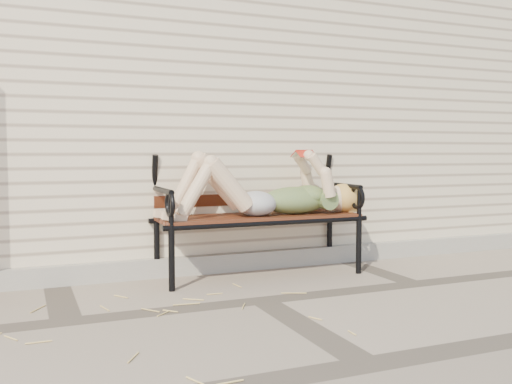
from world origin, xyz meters
name	(u,v)px	position (x,y,z in m)	size (l,w,h in m)	color
ground	(263,300)	(0.00, 0.00, 0.00)	(80.00, 80.00, 0.00)	gray
house_wall	(159,108)	(0.00, 3.00, 1.50)	(8.00, 4.00, 3.00)	beige
foundation_strip	(216,263)	(0.00, 0.97, 0.07)	(8.00, 0.10, 0.15)	#A8A397
garden_bench	(254,195)	(0.28, 0.83, 0.64)	(1.77, 0.71, 1.15)	black
reading_woman	(263,191)	(0.30, 0.69, 0.68)	(1.67, 0.38, 0.53)	#0B354F
straw_scatter	(147,342)	(-0.89, -0.56, 0.01)	(2.63, 1.54, 0.01)	tan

